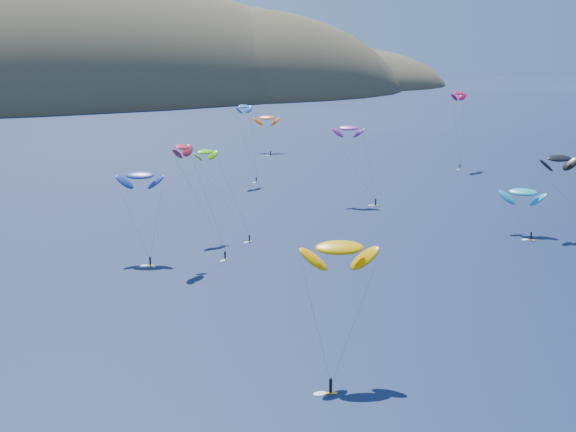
{
  "coord_description": "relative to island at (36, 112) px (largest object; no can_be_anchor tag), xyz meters",
  "views": [
    {
      "loc": [
        -71.83,
        -60.13,
        44.47
      ],
      "look_at": [
        1.18,
        80.0,
        9.0
      ],
      "focal_mm": 50.0,
      "sensor_mm": 36.0,
      "label": 1
    }
  ],
  "objects": [
    {
      "name": "island",
      "position": [
        0.0,
        0.0,
        0.0
      ],
      "size": [
        730.0,
        300.0,
        210.0
      ],
      "color": "#3D3526",
      "rests_on": "ground"
    },
    {
      "name": "kitesurfer_2",
      "position": [
        -57.19,
        -533.68,
        27.54
      ],
      "size": [
        11.9,
        12.04,
        19.65
      ],
      "rotation": [
        0.0,
        0.0,
        -0.4
      ],
      "color": "yellow",
      "rests_on": "ground"
    },
    {
      "name": "kitesurfer_3",
      "position": [
        -45.35,
        -456.11,
        29.92
      ],
      "size": [
        10.1,
        12.53,
        21.01
      ],
      "rotation": [
        0.0,
        0.0,
        0.27
      ],
      "color": "yellow",
      "rests_on": "ground"
    },
    {
      "name": "kitesurfer_4",
      "position": [
        -8.79,
        -396.45,
        34.12
      ],
      "size": [
        7.82,
        6.64,
        25.44
      ],
      "rotation": [
        0.0,
        0.0,
        0.49
      ],
      "color": "yellow",
      "rests_on": "ground"
    },
    {
      "name": "kitesurfer_5",
      "position": [
        20.6,
        -486.73,
        20.15
      ],
      "size": [
        10.05,
        13.28,
        12.22
      ],
      "rotation": [
        0.0,
        0.0,
        -0.86
      ],
      "color": "yellow",
      "rests_on": "ground"
    },
    {
      "name": "kitesurfer_6",
      "position": [
        4.08,
        -436.83,
        30.82
      ],
      "size": [
        9.18,
        14.44,
        22.52
      ],
      "rotation": [
        0.0,
        0.0,
        -0.66
      ],
      "color": "yellow",
      "rests_on": "ground"
    },
    {
      "name": "kitesurfer_7",
      "position": [
        27.04,
        -490.77,
        28.09
      ],
      "size": [
        10.17,
        13.92,
        20.06
      ],
      "rotation": [
        0.0,
        0.0,
        -0.16
      ],
      "color": "yellow",
      "rests_on": "ground"
    },
    {
      "name": "kitesurfer_8",
      "position": [
        69.44,
        -402.9,
        36.1
      ],
      "size": [
        9.31,
        9.8,
        27.76
      ],
      "rotation": [
        0.0,
        0.0,
        0.39
      ],
      "color": "yellow",
      "rests_on": "ground"
    },
    {
      "name": "kitesurfer_9",
      "position": [
        -56.75,
        -472.52,
        33.73
      ],
      "size": [
        11.23,
        8.63,
        25.05
      ],
      "rotation": [
        0.0,
        0.0,
        0.8
      ],
      "color": "yellow",
      "rests_on": "ground"
    },
    {
      "name": "kitesurfer_10",
      "position": [
        -63.59,
        -465.68,
        27.54
      ],
      "size": [
        10.14,
        13.0,
        19.41
      ],
      "rotation": [
        0.0,
        0.0,
        -0.48
      ],
      "color": "yellow",
      "rests_on": "ground"
    },
    {
      "name": "kitesurfer_11",
      "position": [
        27.17,
        -338.8,
        24.05
      ],
      "size": [
        10.97,
        17.01,
        16.13
      ],
      "rotation": [
        0.0,
        0.0,
        -0.55
      ],
      "color": "yellow",
      "rests_on": "ground"
    }
  ]
}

